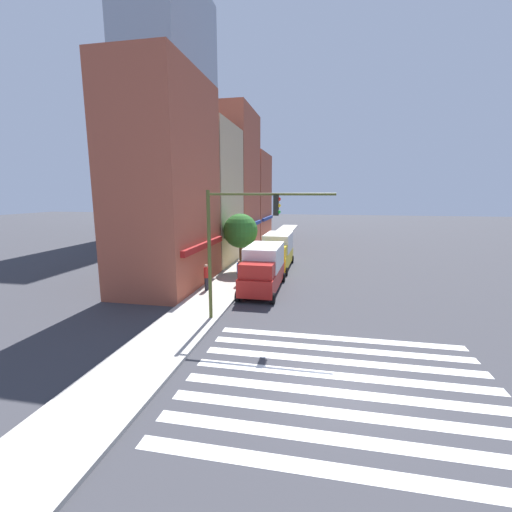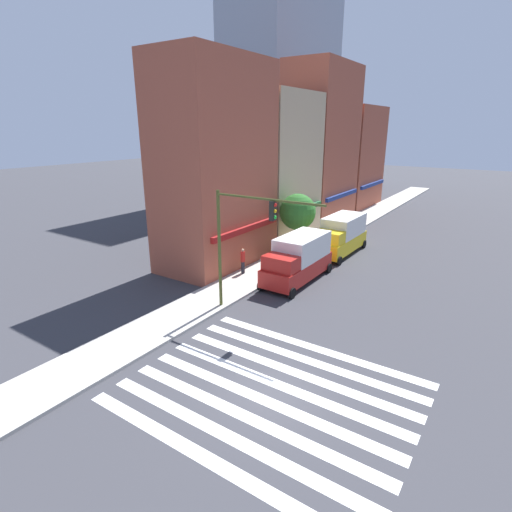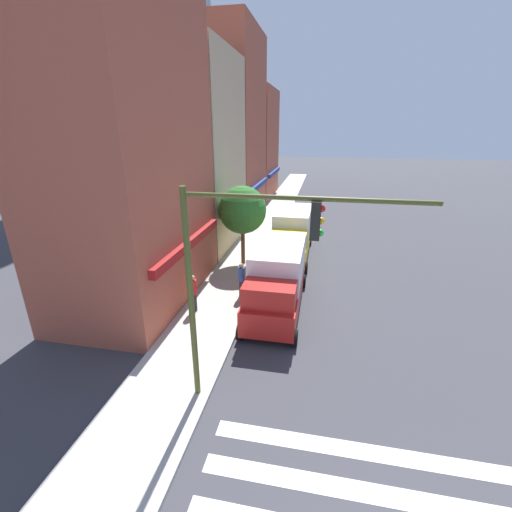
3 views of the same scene
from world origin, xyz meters
The scene contains 11 objects.
ground_plane centered at (0.00, 0.00, 0.00)m, with size 200.00×200.00×0.00m, color #38383D.
sidewalk_left centered at (0.00, 7.50, 0.07)m, with size 120.00×3.00×0.15m.
crosswalk_stripes centered at (0.00, 0.00, 0.00)m, with size 8.33×10.80×0.01m.
storefront_row centered at (24.59, 11.50, 7.00)m, with size 36.67×5.30×15.96m.
tower_distant centered at (47.14, 27.03, 20.57)m, with size 20.93×10.06×41.14m.
traffic_signal centered at (4.99, 4.94, 4.65)m, with size 0.32×6.22×6.69m.
box_truck_red centered at (11.06, 4.70, 1.59)m, with size 6.21×2.42×3.04m.
box_truck_yellow centered at (18.34, 4.70, 1.59)m, with size 6.22×2.42×3.04m.
pedestrian_blue_shirt centered at (11.70, 6.55, 1.07)m, with size 0.32×0.32×1.77m.
pedestrian_red_jacket centered at (9.89, 8.35, 1.07)m, with size 0.32×0.32×1.77m.
street_tree centered at (16.12, 7.50, 3.50)m, with size 2.84×2.84×4.78m.
Camera 2 is at (-11.24, -6.82, 9.82)m, focal length 28.00 mm.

